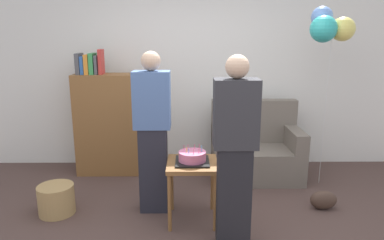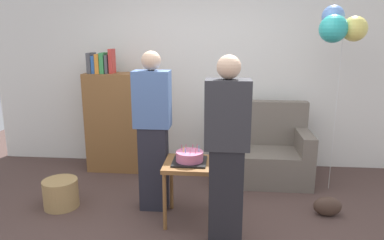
% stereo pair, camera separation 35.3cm
% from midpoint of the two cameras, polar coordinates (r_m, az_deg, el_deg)
% --- Properties ---
extents(wall_back, '(6.00, 0.10, 2.70)m').
position_cam_midpoint_polar(wall_back, '(4.86, -1.28, 8.48)').
color(wall_back, silver).
rests_on(wall_back, ground_plane).
extents(couch, '(1.10, 0.70, 0.96)m').
position_cam_midpoint_polar(couch, '(4.57, 8.00, -4.93)').
color(couch, '#6B6056').
rests_on(couch, ground_plane).
extents(bookshelf, '(0.80, 0.36, 1.61)m').
position_cam_midpoint_polar(bookshelf, '(4.75, -15.54, -0.32)').
color(bookshelf, brown).
rests_on(bookshelf, ground_plane).
extents(side_table, '(0.48, 0.48, 0.60)m').
position_cam_midpoint_polar(side_table, '(3.42, -2.94, -8.28)').
color(side_table, brown).
rests_on(side_table, ground_plane).
extents(birthday_cake, '(0.32, 0.32, 0.17)m').
position_cam_midpoint_polar(birthday_cake, '(3.37, -2.97, -6.06)').
color(birthday_cake, black).
rests_on(birthday_cake, side_table).
extents(person_blowing_candles, '(0.36, 0.22, 1.63)m').
position_cam_midpoint_polar(person_blowing_candles, '(3.56, -9.18, -2.01)').
color(person_blowing_candles, '#23232D').
rests_on(person_blowing_candles, ground_plane).
extents(person_holding_cake, '(0.36, 0.22, 1.63)m').
position_cam_midpoint_polar(person_holding_cake, '(2.92, 3.48, -5.30)').
color(person_holding_cake, black).
rests_on(person_holding_cake, ground_plane).
extents(wicker_basket, '(0.36, 0.36, 0.30)m').
position_cam_midpoint_polar(wicker_basket, '(3.99, -23.44, -11.71)').
color(wicker_basket, '#A88451').
rests_on(wicker_basket, ground_plane).
extents(handbag, '(0.28, 0.14, 0.20)m').
position_cam_midpoint_polar(handbag, '(3.96, 17.99, -12.19)').
color(handbag, '#473328').
rests_on(handbag, ground_plane).
extents(balloon_bunch, '(0.50, 0.43, 2.09)m').
position_cam_midpoint_polar(balloon_bunch, '(4.24, 18.98, 14.09)').
color(balloon_bunch, silver).
rests_on(balloon_bunch, ground_plane).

